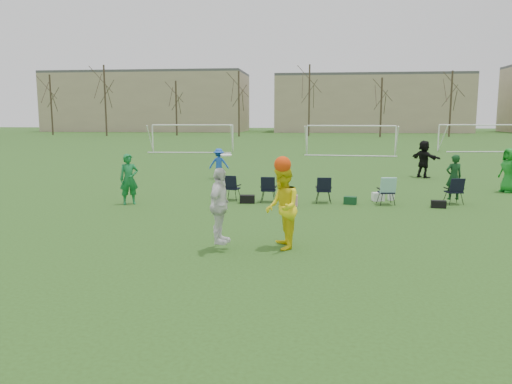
# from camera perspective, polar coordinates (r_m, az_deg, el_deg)

# --- Properties ---
(ground) EXTENTS (260.00, 260.00, 0.00)m
(ground) POSITION_cam_1_polar(r_m,az_deg,el_deg) (10.97, 1.00, -8.19)
(ground) COLOR #2A4C17
(ground) RESTS_ON ground
(fielder_green_near) EXTENTS (0.80, 0.72, 1.84)m
(fielder_green_near) POSITION_cam_1_polar(r_m,az_deg,el_deg) (18.68, -14.31, 1.43)
(fielder_green_near) COLOR #136F32
(fielder_green_near) RESTS_ON ground
(fielder_blue) EXTENTS (1.06, 0.68, 1.55)m
(fielder_blue) POSITION_cam_1_polar(r_m,az_deg,el_deg) (25.72, -4.26, 3.26)
(fielder_blue) COLOR blue
(fielder_blue) RESTS_ON ground
(fielder_green_far) EXTENTS (0.87, 1.06, 1.87)m
(fielder_green_far) POSITION_cam_1_polar(r_m,az_deg,el_deg) (23.50, 26.91, 2.23)
(fielder_green_far) COLOR #167E20
(fielder_green_far) RESTS_ON ground
(fielder_black) EXTENTS (1.52, 1.81, 1.95)m
(fielder_black) POSITION_cam_1_polar(r_m,az_deg,el_deg) (27.54, 18.63, 3.60)
(fielder_black) COLOR black
(fielder_black) RESTS_ON ground
(center_contest) EXTENTS (2.23, 1.46, 2.31)m
(center_contest) POSITION_cam_1_polar(r_m,az_deg,el_deg) (11.90, 0.51, -1.59)
(center_contest) COLOR white
(center_contest) RESTS_ON ground
(sideline_setup) EXTENTS (8.90, 1.94, 1.81)m
(sideline_setup) POSITION_cam_1_polar(r_m,az_deg,el_deg) (18.79, 11.02, 0.40)
(sideline_setup) COLOR #0F3A18
(sideline_setup) RESTS_ON ground
(goal_left) EXTENTS (7.39, 0.76, 2.46)m
(goal_left) POSITION_cam_1_polar(r_m,az_deg,el_deg) (45.82, -7.27, 7.00)
(goal_left) COLOR white
(goal_left) RESTS_ON ground
(goal_mid) EXTENTS (7.40, 0.63, 2.46)m
(goal_mid) POSITION_cam_1_polar(r_m,az_deg,el_deg) (42.57, 10.79, 6.80)
(goal_mid) COLOR white
(goal_mid) RESTS_ON ground
(goal_right) EXTENTS (7.35, 1.14, 2.46)m
(goal_right) POSITION_cam_1_polar(r_m,az_deg,el_deg) (50.72, 24.04, 6.48)
(goal_right) COLOR white
(goal_right) RESTS_ON ground
(tree_line) EXTENTS (110.28, 3.28, 11.40)m
(tree_line) POSITION_cam_1_polar(r_m,az_deg,el_deg) (80.32, 6.25, 9.95)
(tree_line) COLOR #382B21
(tree_line) RESTS_ON ground
(building_row) EXTENTS (126.00, 16.00, 13.00)m
(building_row) POSITION_cam_1_polar(r_m,az_deg,el_deg) (106.64, 9.94, 10.02)
(building_row) COLOR tan
(building_row) RESTS_ON ground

